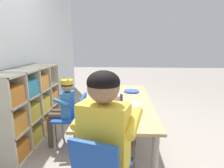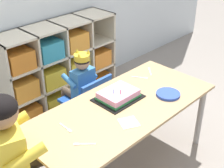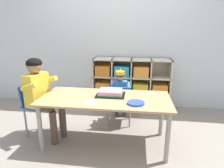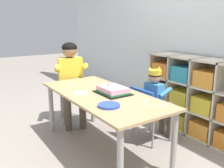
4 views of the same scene
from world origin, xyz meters
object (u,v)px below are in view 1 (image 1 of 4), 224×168
at_px(activity_table, 118,107).
at_px(fork_beside_plate_stack, 107,116).
at_px(child_with_crown, 64,103).
at_px(fork_near_cake_tray, 132,118).
at_px(fork_near_child_seat, 105,90).
at_px(classroom_chair_blue, 74,115).
at_px(birthday_cake_on_tray, 110,96).
at_px(adult_helper_seated, 108,131).
at_px(fork_scattered_mid_table, 104,88).
at_px(paper_plate_stack, 131,91).

height_order(activity_table, fork_beside_plate_stack, fork_beside_plate_stack).
bearing_deg(child_with_crown, fork_near_cake_tray, 49.83).
xyz_separation_m(fork_beside_plate_stack, fork_near_child_seat, (0.90, 0.11, 0.00)).
distance_m(classroom_chair_blue, birthday_cake_on_tray, 0.51).
distance_m(classroom_chair_blue, adult_helper_seated, 1.10).
bearing_deg(fork_scattered_mid_table, paper_plate_stack, 11.29).
bearing_deg(activity_table, fork_near_child_seat, 23.29).
distance_m(fork_beside_plate_stack, fork_scattered_mid_table, 1.06).
distance_m(activity_table, adult_helper_seated, 0.84).
height_order(child_with_crown, paper_plate_stack, child_with_crown).
distance_m(classroom_chair_blue, child_with_crown, 0.18).
relative_size(child_with_crown, fork_near_cake_tray, 7.59).
height_order(classroom_chair_blue, fork_scattered_mid_table, classroom_chair_blue).
distance_m(paper_plate_stack, fork_near_cake_tray, 0.86).
distance_m(activity_table, fork_scattered_mid_table, 0.63).
bearing_deg(child_with_crown, activity_table, 78.34).
xyz_separation_m(activity_table, adult_helper_seated, (-0.84, 0.05, 0.12)).
height_order(activity_table, birthday_cake_on_tray, birthday_cake_on_tray).
xyz_separation_m(birthday_cake_on_tray, paper_plate_stack, (0.31, -0.25, -0.02)).
bearing_deg(paper_plate_stack, birthday_cake_on_tray, 141.66).
bearing_deg(fork_scattered_mid_table, adult_helper_seated, -40.48).
xyz_separation_m(child_with_crown, fork_near_cake_tray, (-0.62, -0.76, 0.09)).
distance_m(fork_near_cake_tray, fork_scattered_mid_table, 1.13).
height_order(classroom_chair_blue, fork_near_child_seat, classroom_chair_blue).
height_order(adult_helper_seated, fork_near_cake_tray, adult_helper_seated).
relative_size(classroom_chair_blue, fork_near_cake_tray, 5.59).
bearing_deg(classroom_chair_blue, child_with_crown, -90.10).
height_order(fork_near_cake_tray, fork_near_child_seat, same).
bearing_deg(fork_beside_plate_stack, adult_helper_seated, 97.35).
height_order(classroom_chair_blue, fork_near_cake_tray, classroom_chair_blue).
bearing_deg(fork_beside_plate_stack, classroom_chair_blue, -50.64).
distance_m(adult_helper_seated, paper_plate_stack, 1.21).
height_order(adult_helper_seated, birthday_cake_on_tray, adult_helper_seated).
bearing_deg(fork_near_cake_tray, paper_plate_stack, 42.49).
relative_size(activity_table, fork_scattered_mid_table, 13.30).
relative_size(paper_plate_stack, fork_beside_plate_stack, 1.45).
height_order(classroom_chair_blue, child_with_crown, child_with_crown).
relative_size(classroom_chair_blue, birthday_cake_on_tray, 1.77).
relative_size(fork_near_cake_tray, fork_scattered_mid_table, 0.96).
height_order(birthday_cake_on_tray, fork_beside_plate_stack, birthday_cake_on_tray).
height_order(adult_helper_seated, fork_near_child_seat, adult_helper_seated).
height_order(fork_near_cake_tray, fork_scattered_mid_table, same).
height_order(activity_table, child_with_crown, child_with_crown).
bearing_deg(fork_near_child_seat, activity_table, 81.53).
relative_size(classroom_chair_blue, fork_near_child_seat, 4.72).
distance_m(activity_table, classroom_chair_blue, 0.56).
relative_size(activity_table, child_with_crown, 1.82).
bearing_deg(adult_helper_seated, birthday_cake_on_tray, -70.87).
height_order(birthday_cake_on_tray, fork_scattered_mid_table, birthday_cake_on_tray).
bearing_deg(birthday_cake_on_tray, adult_helper_seated, -177.30).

